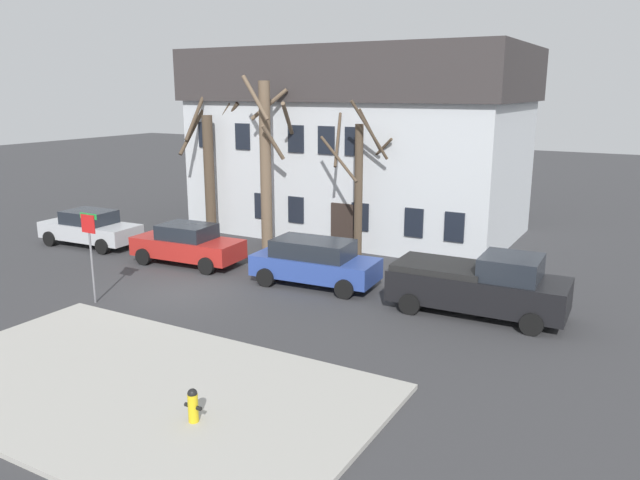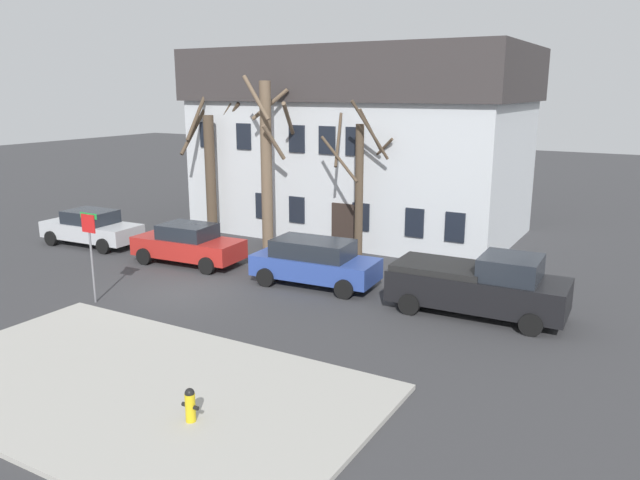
# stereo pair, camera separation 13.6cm
# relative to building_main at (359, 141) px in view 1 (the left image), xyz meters

# --- Properties ---
(ground_plane) EXTENTS (120.00, 120.00, 0.00)m
(ground_plane) POSITION_rel_building_main_xyz_m (-1.01, -11.92, -4.48)
(ground_plane) COLOR #38383A
(sidewalk_slab) EXTENTS (11.73, 6.65, 0.12)m
(sidewalk_slab) POSITION_rel_building_main_xyz_m (2.97, -18.15, -4.42)
(sidewalk_slab) COLOR #A8A59E
(sidewalk_slab) RESTS_ON ground_plane
(building_main) EXTENTS (15.68, 8.64, 8.80)m
(building_main) POSITION_rel_building_main_xyz_m (0.00, 0.00, 0.00)
(building_main) COLOR silver
(building_main) RESTS_ON ground_plane
(tree_bare_near) EXTENTS (2.45, 2.33, 7.16)m
(tree_bare_near) POSITION_rel_building_main_xyz_m (-5.61, -4.68, -1.11)
(tree_bare_near) COLOR #4C3D2D
(tree_bare_near) RESTS_ON ground_plane
(tree_bare_mid) EXTENTS (2.48, 2.14, 7.52)m
(tree_bare_mid) POSITION_rel_building_main_xyz_m (-1.79, -5.45, -0.56)
(tree_bare_mid) COLOR brown
(tree_bare_mid) RESTS_ON ground_plane
(tree_bare_far) EXTENTS (2.75, 2.77, 6.55)m
(tree_bare_far) POSITION_rel_building_main_xyz_m (2.38, -4.90, -1.25)
(tree_bare_far) COLOR #4C3D2D
(tree_bare_far) RESTS_ON ground_plane
(car_silver_sedan) EXTENTS (4.81, 2.22, 1.62)m
(car_silver_sedan) POSITION_rel_building_main_xyz_m (-9.12, -8.97, -3.66)
(car_silver_sedan) COLOR #B7BABF
(car_silver_sedan) RESTS_ON ground_plane
(car_red_sedan) EXTENTS (4.67, 2.24, 1.65)m
(car_red_sedan) POSITION_rel_building_main_xyz_m (-3.20, -9.15, -3.65)
(car_red_sedan) COLOR #AD231E
(car_red_sedan) RESTS_ON ground_plane
(car_blue_wagon) EXTENTS (4.66, 2.28, 1.69)m
(car_blue_wagon) POSITION_rel_building_main_xyz_m (2.69, -9.05, -3.59)
(car_blue_wagon) COLOR #2D4799
(car_blue_wagon) RESTS_ON ground_plane
(pickup_truck_black) EXTENTS (5.51, 2.40, 2.01)m
(pickup_truck_black) POSITION_rel_building_main_xyz_m (8.68, -9.09, -3.50)
(pickup_truck_black) COLOR black
(pickup_truck_black) RESTS_ON ground_plane
(fire_hydrant) EXTENTS (0.42, 0.22, 0.75)m
(fire_hydrant) POSITION_rel_building_main_xyz_m (5.32, -18.74, -3.97)
(fire_hydrant) COLOR gold
(fire_hydrant) RESTS_ON sidewalk_slab
(street_sign_pole) EXTENTS (0.76, 0.07, 3.04)m
(street_sign_pole) POSITION_rel_building_main_xyz_m (-2.74, -14.32, -2.36)
(street_sign_pole) COLOR slate
(street_sign_pole) RESTS_ON ground_plane
(bicycle_leaning) EXTENTS (1.74, 0.26, 1.03)m
(bicycle_leaning) POSITION_rel_building_main_xyz_m (-5.90, -6.33, -4.11)
(bicycle_leaning) COLOR black
(bicycle_leaning) RESTS_ON ground_plane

